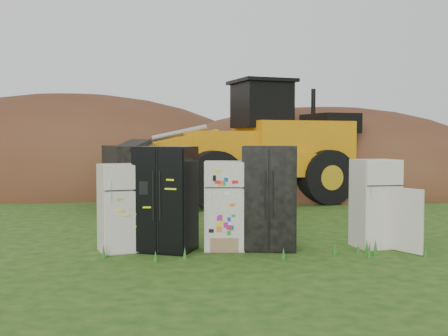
# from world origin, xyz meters

# --- Properties ---
(ground) EXTENTS (120.00, 120.00, 0.00)m
(ground) POSITION_xyz_m (0.00, 0.00, 0.00)
(ground) COLOR #1D4312
(ground) RESTS_ON ground
(fridge_leftmost) EXTENTS (0.89, 0.87, 1.61)m
(fridge_leftmost) POSITION_xyz_m (-2.43, 0.00, 0.81)
(fridge_leftmost) COLOR silver
(fridge_leftmost) RESTS_ON ground
(fridge_black_side) EXTENTS (1.23, 1.11, 1.94)m
(fridge_black_side) POSITION_xyz_m (-1.58, -0.03, 0.97)
(fridge_black_side) COLOR black
(fridge_black_side) RESTS_ON ground
(fridge_sticker) EXTENTS (0.80, 0.75, 1.66)m
(fridge_sticker) POSITION_xyz_m (-0.49, 0.02, 0.83)
(fridge_sticker) COLOR silver
(fridge_sticker) RESTS_ON ground
(fridge_dark_mid) EXTENTS (1.12, 0.98, 1.94)m
(fridge_dark_mid) POSITION_xyz_m (0.36, -0.02, 0.97)
(fridge_dark_mid) COLOR black
(fridge_dark_mid) RESTS_ON ground
(fridge_open_door) EXTENTS (0.86, 0.81, 1.68)m
(fridge_open_door) POSITION_xyz_m (2.42, 0.01, 0.84)
(fridge_open_door) COLOR silver
(fridge_open_door) RESTS_ON ground
(wheel_loader) EXTENTS (8.81, 5.40, 3.98)m
(wheel_loader) POSITION_xyz_m (0.45, 7.45, 1.99)
(wheel_loader) COLOR orange
(wheel_loader) RESTS_ON ground
(dirt_mound_right) EXTENTS (16.08, 11.79, 6.81)m
(dirt_mound_right) POSITION_xyz_m (4.78, 12.59, 0.00)
(dirt_mound_right) COLOR #462316
(dirt_mound_right) RESTS_ON ground
(dirt_mound_left) EXTENTS (18.21, 13.66, 8.08)m
(dirt_mound_left) POSITION_xyz_m (-5.94, 14.82, 0.00)
(dirt_mound_left) COLOR #462316
(dirt_mound_left) RESTS_ON ground
(dirt_mound_back) EXTENTS (16.28, 10.86, 5.75)m
(dirt_mound_back) POSITION_xyz_m (1.15, 18.46, 0.00)
(dirt_mound_back) COLOR #462316
(dirt_mound_back) RESTS_ON ground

